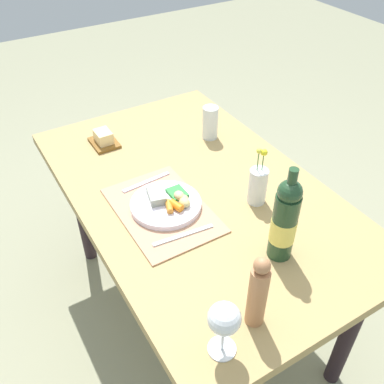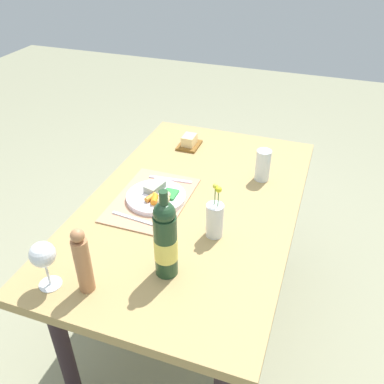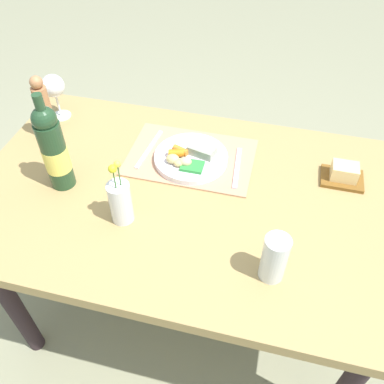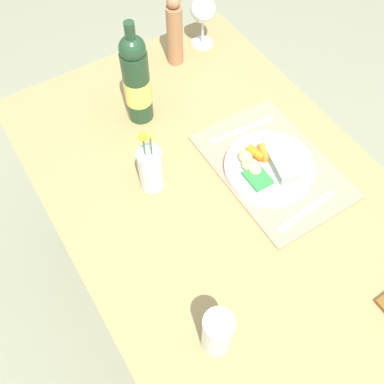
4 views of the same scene
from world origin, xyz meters
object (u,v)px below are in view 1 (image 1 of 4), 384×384
at_px(dining_table, 197,206).
at_px(wine_bottle, 285,221).
at_px(fork, 146,182).
at_px(butter_dish, 104,139).
at_px(pepper_mill, 258,293).
at_px(flower_vase, 258,185).
at_px(wine_glass, 224,320).
at_px(dinner_plate, 167,203).
at_px(water_tumbler, 210,125).
at_px(knife, 183,235).

height_order(dining_table, wine_bottle, wine_bottle).
relative_size(fork, butter_dish, 1.49).
bearing_deg(pepper_mill, flower_vase, 141.87).
distance_m(wine_glass, butter_dish, 1.03).
relative_size(dinner_plate, wine_glass, 1.43).
bearing_deg(pepper_mill, water_tumbler, 154.65).
height_order(dining_table, pepper_mill, pepper_mill).
bearing_deg(wine_glass, fork, 169.18).
height_order(knife, flower_vase, flower_vase).
distance_m(dining_table, knife, 0.26).
bearing_deg(dining_table, wine_bottle, 7.42).
height_order(water_tumbler, butter_dish, water_tumbler).
relative_size(dining_table, pepper_mill, 5.75).
bearing_deg(butter_dish, dinner_plate, 3.96).
bearing_deg(knife, butter_dish, -173.29).
bearing_deg(pepper_mill, wine_bottle, 125.61).
bearing_deg(water_tumbler, fork, -68.18).
bearing_deg(pepper_mill, knife, -178.86).
bearing_deg(flower_vase, wine_glass, -45.72).
xyz_separation_m(fork, pepper_mill, (0.67, -0.01, 0.11)).
distance_m(fork, knife, 0.31).
relative_size(knife, water_tumbler, 1.48).
xyz_separation_m(dining_table, wine_bottle, (0.40, 0.05, 0.22)).
relative_size(water_tumbler, wine_bottle, 0.44).
bearing_deg(wine_bottle, pepper_mill, -54.39).
xyz_separation_m(dining_table, wine_glass, (0.57, -0.28, 0.21)).
bearing_deg(flower_vase, butter_dish, -152.62).
xyz_separation_m(dinner_plate, water_tumbler, (-0.31, 0.37, 0.04)).
height_order(knife, wine_glass, wine_glass).
xyz_separation_m(water_tumbler, wine_bottle, (0.67, -0.18, 0.08)).
distance_m(water_tumbler, wine_glass, 0.99).
bearing_deg(dining_table, pepper_mill, -16.07).
distance_m(butter_dish, flower_vase, 0.69).
distance_m(pepper_mill, wine_glass, 0.12).
height_order(dinner_plate, wine_bottle, wine_bottle).
bearing_deg(dinner_plate, pepper_mill, -1.71).
bearing_deg(water_tumbler, knife, -40.79).
distance_m(dining_table, flower_vase, 0.27).
bearing_deg(water_tumbler, wine_glass, -30.98).
xyz_separation_m(knife, wine_bottle, (0.21, 0.22, 0.13)).
bearing_deg(knife, fork, -178.07).
relative_size(fork, pepper_mill, 0.82).
relative_size(dinner_plate, pepper_mill, 1.03).
bearing_deg(wine_bottle, dinner_plate, -151.94).
xyz_separation_m(dinner_plate, wine_bottle, (0.36, 0.19, 0.12)).
height_order(wine_glass, flower_vase, flower_vase).
xyz_separation_m(dinner_plate, pepper_mill, (0.51, -0.02, 0.09)).
xyz_separation_m(knife, water_tumbler, (-0.46, 0.39, 0.05)).
bearing_deg(butter_dish, water_tumbler, 65.95).
xyz_separation_m(fork, water_tumbler, (-0.15, 0.37, 0.05)).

